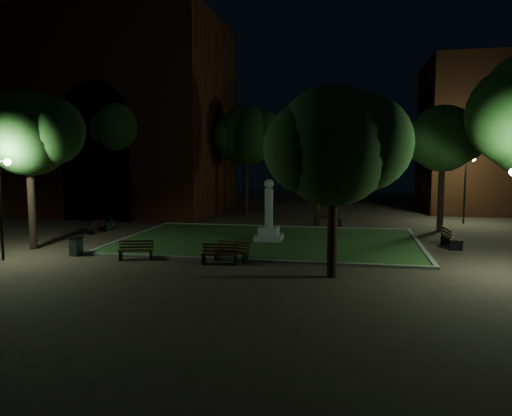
{
  "coord_description": "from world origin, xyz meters",
  "views": [
    {
      "loc": [
        4.22,
        -23.46,
        4.51
      ],
      "look_at": [
        -0.49,
        1.0,
        1.86
      ],
      "focal_mm": 35.0,
      "sensor_mm": 36.0,
      "label": 1
    }
  ],
  "objects_px": {
    "monument": "(269,223)",
    "bench_left_side": "(97,227)",
    "bench_near_left": "(220,255)",
    "bench_near_right": "(232,252)",
    "trash_bin": "(76,246)",
    "bicycle": "(104,222)",
    "bench_west_near": "(136,251)",
    "bench_right_side": "(450,238)",
    "bench_far_side": "(328,219)"
  },
  "relations": [
    {
      "from": "bicycle",
      "to": "monument",
      "type": "bearing_deg",
      "value": -102.81
    },
    {
      "from": "bench_near_left",
      "to": "bicycle",
      "type": "relative_size",
      "value": 1.01
    },
    {
      "from": "bench_near_left",
      "to": "bench_west_near",
      "type": "bearing_deg",
      "value": 170.33
    },
    {
      "from": "monument",
      "to": "bench_west_near",
      "type": "bearing_deg",
      "value": -131.3
    },
    {
      "from": "bench_far_side",
      "to": "bicycle",
      "type": "relative_size",
      "value": 1.18
    },
    {
      "from": "bench_west_near",
      "to": "bench_right_side",
      "type": "bearing_deg",
      "value": 6.25
    },
    {
      "from": "monument",
      "to": "bench_west_near",
      "type": "height_order",
      "value": "monument"
    },
    {
      "from": "bicycle",
      "to": "trash_bin",
      "type": "bearing_deg",
      "value": -159.56
    },
    {
      "from": "bench_near_right",
      "to": "bench_right_side",
      "type": "bearing_deg",
      "value": 39.86
    },
    {
      "from": "bench_left_side",
      "to": "bench_far_side",
      "type": "distance_m",
      "value": 14.15
    },
    {
      "from": "bench_near_left",
      "to": "bench_near_right",
      "type": "relative_size",
      "value": 0.98
    },
    {
      "from": "bench_near_left",
      "to": "bench_west_near",
      "type": "xyz_separation_m",
      "value": [
        -3.8,
        0.19,
        -0.01
      ]
    },
    {
      "from": "monument",
      "to": "bicycle",
      "type": "height_order",
      "value": "monument"
    },
    {
      "from": "bench_west_near",
      "to": "bicycle",
      "type": "xyz_separation_m",
      "value": [
        -5.82,
        8.19,
        0.03
      ]
    },
    {
      "from": "bench_west_near",
      "to": "trash_bin",
      "type": "distance_m",
      "value": 3.02
    },
    {
      "from": "monument",
      "to": "bench_near_left",
      "type": "xyz_separation_m",
      "value": [
        -1.1,
        -5.76,
        -0.56
      ]
    },
    {
      "from": "bench_west_near",
      "to": "monument",
      "type": "bearing_deg",
      "value": 33.24
    },
    {
      "from": "bench_left_side",
      "to": "bicycle",
      "type": "height_order",
      "value": "bicycle"
    },
    {
      "from": "bicycle",
      "to": "bench_right_side",
      "type": "bearing_deg",
      "value": -96.78
    },
    {
      "from": "monument",
      "to": "bench_right_side",
      "type": "bearing_deg",
      "value": -0.28
    },
    {
      "from": "monument",
      "to": "bench_near_right",
      "type": "distance_m",
      "value": 5.16
    },
    {
      "from": "bench_right_side",
      "to": "bench_far_side",
      "type": "relative_size",
      "value": 0.98
    },
    {
      "from": "bench_near_right",
      "to": "bench_left_side",
      "type": "xyz_separation_m",
      "value": [
        -9.54,
        5.99,
        -0.04
      ]
    },
    {
      "from": "monument",
      "to": "bench_left_side",
      "type": "distance_m",
      "value": 10.35
    },
    {
      "from": "bicycle",
      "to": "bench_west_near",
      "type": "bearing_deg",
      "value": -143.71
    },
    {
      "from": "bench_far_side",
      "to": "bicycle",
      "type": "xyz_separation_m",
      "value": [
        -13.49,
        -3.73,
        -0.04
      ]
    },
    {
      "from": "bench_west_near",
      "to": "bench_left_side",
      "type": "relative_size",
      "value": 1.12
    },
    {
      "from": "bench_left_side",
      "to": "bench_near_right",
      "type": "bearing_deg",
      "value": 61.74
    },
    {
      "from": "monument",
      "to": "bench_far_side",
      "type": "bearing_deg",
      "value": 66.41
    },
    {
      "from": "monument",
      "to": "bench_right_side",
      "type": "height_order",
      "value": "monument"
    },
    {
      "from": "bench_left_side",
      "to": "bench_far_side",
      "type": "height_order",
      "value": "bench_far_side"
    },
    {
      "from": "bench_left_side",
      "to": "bicycle",
      "type": "bearing_deg",
      "value": -161.83
    },
    {
      "from": "bench_west_near",
      "to": "trash_bin",
      "type": "bearing_deg",
      "value": 159.31
    },
    {
      "from": "bench_near_left",
      "to": "bench_far_side",
      "type": "bearing_deg",
      "value": 65.43
    },
    {
      "from": "bicycle",
      "to": "bench_near_left",
      "type": "bearing_deg",
      "value": -130.15
    },
    {
      "from": "trash_bin",
      "to": "bicycle",
      "type": "bearing_deg",
      "value": 109.54
    },
    {
      "from": "bench_west_near",
      "to": "bench_near_right",
      "type": "bearing_deg",
      "value": -8.59
    },
    {
      "from": "monument",
      "to": "bench_far_side",
      "type": "distance_m",
      "value": 6.94
    },
    {
      "from": "bench_near_left",
      "to": "bench_west_near",
      "type": "distance_m",
      "value": 3.81
    },
    {
      "from": "bench_right_side",
      "to": "bench_far_side",
      "type": "xyz_separation_m",
      "value": [
        -6.23,
        6.39,
        -0.0
      ]
    },
    {
      "from": "bench_near_right",
      "to": "trash_bin",
      "type": "height_order",
      "value": "bench_near_right"
    },
    {
      "from": "bench_near_right",
      "to": "bicycle",
      "type": "height_order",
      "value": "bench_near_right"
    },
    {
      "from": "bench_near_right",
      "to": "bicycle",
      "type": "distance_m",
      "value": 12.59
    },
    {
      "from": "bench_west_near",
      "to": "trash_bin",
      "type": "height_order",
      "value": "trash_bin"
    },
    {
      "from": "monument",
      "to": "bench_left_side",
      "type": "relative_size",
      "value": 2.3
    },
    {
      "from": "bench_left_side",
      "to": "bench_right_side",
      "type": "bearing_deg",
      "value": 91.04
    },
    {
      "from": "bench_left_side",
      "to": "bench_right_side",
      "type": "height_order",
      "value": "bench_right_side"
    },
    {
      "from": "monument",
      "to": "trash_bin",
      "type": "relative_size",
      "value": 3.86
    },
    {
      "from": "bench_near_left",
      "to": "monument",
      "type": "bearing_deg",
      "value": 72.36
    },
    {
      "from": "bench_near_left",
      "to": "bench_near_right",
      "type": "height_order",
      "value": "bench_near_left"
    }
  ]
}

